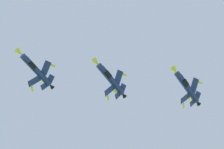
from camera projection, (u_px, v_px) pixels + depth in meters
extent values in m
cylinder|color=navy|center=(36.00, 70.00, 113.99)|extent=(7.36, 11.29, 1.70)
cube|color=#141947|center=(37.00, 70.00, 113.62)|extent=(6.06, 9.42, 1.32)
cone|color=yellow|center=(20.00, 53.00, 110.72)|extent=(2.54, 2.86, 1.56)
cone|color=black|center=(51.00, 86.00, 117.08)|extent=(1.97, 2.06, 1.36)
ellipsoid|color=#192333|center=(29.00, 64.00, 113.29)|extent=(2.92, 3.55, 1.56)
cube|color=black|center=(32.00, 65.00, 112.35)|extent=(2.27, 2.59, 1.38)
cube|color=navy|center=(46.00, 68.00, 115.72)|extent=(3.24, 3.58, 3.18)
cube|color=yellow|center=(53.00, 65.00, 117.05)|extent=(1.65, 1.33, 0.57)
cube|color=navy|center=(34.00, 81.00, 113.70)|extent=(3.08, 1.97, 3.18)
cube|color=yellow|center=(32.00, 89.00, 113.39)|extent=(0.60, 1.61, 0.57)
cube|color=navy|center=(51.00, 78.00, 116.92)|extent=(2.35, 2.34, 1.70)
cube|color=navy|center=(44.00, 86.00, 115.73)|extent=(1.84, 1.89, 1.70)
cube|color=yellow|center=(44.00, 81.00, 117.63)|extent=(3.04, 3.26, 1.94)
cylinder|color=navy|center=(111.00, 80.00, 115.36)|extent=(7.36, 11.29, 1.70)
cube|color=#141947|center=(112.00, 80.00, 115.00)|extent=(5.99, 9.38, 1.39)
cone|color=yellow|center=(96.00, 62.00, 112.08)|extent=(2.54, 2.86, 1.56)
cone|color=black|center=(123.00, 95.00, 118.44)|extent=(1.97, 2.06, 1.36)
ellipsoid|color=#192333|center=(104.00, 73.00, 114.63)|extent=(2.91, 3.55, 1.54)
cube|color=black|center=(108.00, 74.00, 113.76)|extent=(2.24, 2.57, 1.38)
cube|color=navy|center=(119.00, 77.00, 117.29)|extent=(3.07, 3.33, 3.44)
cube|color=yellow|center=(124.00, 75.00, 118.78)|extent=(1.63, 1.31, 0.59)
cube|color=navy|center=(110.00, 90.00, 114.86)|extent=(2.78, 1.96, 3.44)
cube|color=yellow|center=(108.00, 98.00, 114.39)|extent=(0.57, 1.61, 0.59)
cube|color=navy|center=(123.00, 87.00, 118.40)|extent=(2.25, 2.21, 1.84)
cube|color=navy|center=(118.00, 95.00, 116.98)|extent=(1.68, 1.87, 1.84)
cube|color=yellow|center=(116.00, 91.00, 118.92)|extent=(3.17, 3.33, 1.75)
cylinder|color=navy|center=(187.00, 87.00, 116.11)|extent=(7.36, 11.29, 1.70)
cube|color=#141947|center=(188.00, 88.00, 115.73)|extent=(6.08, 9.43, 1.30)
cone|color=yellow|center=(175.00, 71.00, 112.84)|extent=(2.54, 2.86, 1.56)
cone|color=black|center=(198.00, 103.00, 119.20)|extent=(1.97, 2.06, 1.36)
ellipsoid|color=#192333|center=(181.00, 81.00, 115.42)|extent=(2.92, 3.55, 1.56)
cube|color=black|center=(185.00, 83.00, 114.47)|extent=(2.27, 2.59, 1.37)
cube|color=navy|center=(194.00, 85.00, 117.79)|extent=(3.28, 3.64, 3.11)
cube|color=yellow|center=(200.00, 82.00, 119.07)|extent=(1.65, 1.34, 0.57)
cube|color=navy|center=(185.00, 98.00, 115.86)|extent=(3.15, 1.97, 3.11)
cube|color=yellow|center=(183.00, 106.00, 115.60)|extent=(0.60, 1.61, 0.57)
cube|color=navy|center=(198.00, 95.00, 119.00)|extent=(2.37, 2.36, 1.67)
cube|color=navy|center=(192.00, 103.00, 117.88)|extent=(1.87, 1.90, 1.67)
cube|color=yellow|center=(190.00, 98.00, 119.77)|extent=(3.00, 3.24, 1.98)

